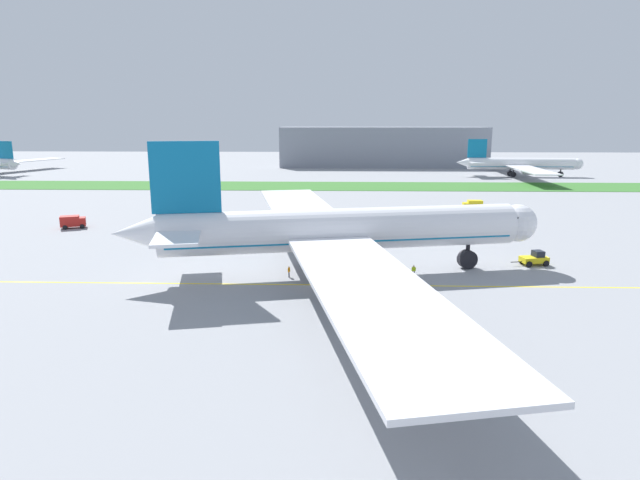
# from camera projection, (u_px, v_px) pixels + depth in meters

# --- Properties ---
(ground_plane) EXTENTS (600.00, 600.00, 0.00)m
(ground_plane) POSITION_uv_depth(u_px,v_px,m) (323.00, 286.00, 71.88)
(ground_plane) COLOR gray
(ground_plane) RESTS_ON ground
(apron_taxi_line) EXTENTS (280.00, 0.36, 0.01)m
(apron_taxi_line) POSITION_uv_depth(u_px,v_px,m) (323.00, 285.00, 72.34)
(apron_taxi_line) COLOR yellow
(apron_taxi_line) RESTS_ON ground
(grass_median_strip) EXTENTS (320.00, 24.00, 0.10)m
(grass_median_strip) POSITION_uv_depth(u_px,v_px,m) (332.00, 186.00, 178.65)
(grass_median_strip) COLOR #38722D
(grass_median_strip) RESTS_ON ground
(airliner_foreground) EXTENTS (59.34, 95.75, 18.84)m
(airliner_foreground) POSITION_uv_depth(u_px,v_px,m) (336.00, 231.00, 75.64)
(airliner_foreground) COLOR white
(airliner_foreground) RESTS_ON ground
(pushback_tug) EXTENTS (5.85, 3.13, 2.19)m
(pushback_tug) POSITION_uv_depth(u_px,v_px,m) (535.00, 259.00, 82.02)
(pushback_tug) COLOR yellow
(pushback_tug) RESTS_ON ground
(ground_crew_wingwalker_port) EXTENTS (0.31, 0.55, 1.59)m
(ground_crew_wingwalker_port) POSITION_uv_depth(u_px,v_px,m) (289.00, 271.00, 75.61)
(ground_crew_wingwalker_port) COLOR black
(ground_crew_wingwalker_port) RESTS_ON ground
(ground_crew_marshaller_front) EXTENTS (0.59, 0.27, 1.67)m
(ground_crew_marshaller_front) POSITION_uv_depth(u_px,v_px,m) (414.00, 270.00, 75.79)
(ground_crew_marshaller_front) COLOR black
(ground_crew_marshaller_front) RESTS_ON ground
(service_truck_baggage_loader) EXTENTS (5.26, 4.03, 2.52)m
(service_truck_baggage_loader) POSITION_uv_depth(u_px,v_px,m) (73.00, 221.00, 109.74)
(service_truck_baggage_loader) COLOR #B21E19
(service_truck_baggage_loader) RESTS_ON ground
(service_truck_fuel_bowser) EXTENTS (4.60, 2.71, 2.80)m
(service_truck_fuel_bowser) POSITION_uv_depth(u_px,v_px,m) (473.00, 206.00, 128.79)
(service_truck_fuel_bowser) COLOR yellow
(service_truck_fuel_bowser) RESTS_ON ground
(parked_airliner_far_centre) EXTENTS (47.50, 76.26, 14.17)m
(parked_airliner_far_centre) POSITION_uv_depth(u_px,v_px,m) (519.00, 164.00, 207.52)
(parked_airliner_far_centre) COLOR white
(parked_airliner_far_centre) RESTS_ON ground
(terminal_building) EXTENTS (94.02, 20.00, 18.00)m
(terminal_building) POSITION_uv_depth(u_px,v_px,m) (383.00, 147.00, 250.87)
(terminal_building) COLOR gray
(terminal_building) RESTS_ON ground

